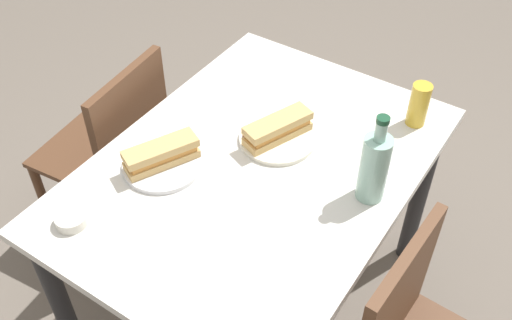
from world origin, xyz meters
TOP-DOWN VIEW (x-y plane):
  - ground_plane at (0.00, 0.00)m, footprint 8.00×8.00m
  - dining_table at (0.00, 0.00)m, footprint 1.19×0.86m
  - chair_far at (0.01, 0.63)m, footprint 0.44×0.44m
  - plate_near at (-0.16, 0.23)m, footprint 0.24×0.24m
  - baguette_sandwich_near at (-0.16, 0.23)m, footprint 0.23×0.16m
  - knife_near at (-0.14, 0.28)m, footprint 0.18×0.06m
  - plate_far at (0.13, 0.01)m, footprint 0.24×0.24m
  - baguette_sandwich_far at (0.13, 0.01)m, footprint 0.23×0.14m
  - knife_far at (0.14, 0.06)m, footprint 0.17×0.08m
  - water_bottle at (0.07, -0.33)m, footprint 0.08×0.08m
  - beer_glass at (0.44, -0.31)m, footprint 0.06×0.06m
  - olive_bowl at (-0.46, 0.29)m, footprint 0.09×0.09m

SIDE VIEW (x-z plane):
  - ground_plane at x=0.00m, z-range 0.00..0.00m
  - chair_far at x=0.01m, z-range 0.06..0.90m
  - dining_table at x=0.00m, z-range 0.26..0.99m
  - plate_near at x=-0.16m, z-range 0.73..0.75m
  - plate_far at x=0.13m, z-range 0.73..0.75m
  - olive_bowl at x=-0.46m, z-range 0.73..0.76m
  - knife_near at x=-0.14m, z-range 0.75..0.76m
  - knife_far at x=0.14m, z-range 0.75..0.76m
  - baguette_sandwich_far at x=0.13m, z-range 0.75..0.82m
  - baguette_sandwich_near at x=-0.16m, z-range 0.75..0.82m
  - beer_glass at x=0.44m, z-range 0.73..0.88m
  - water_bottle at x=0.07m, z-range 0.70..0.99m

